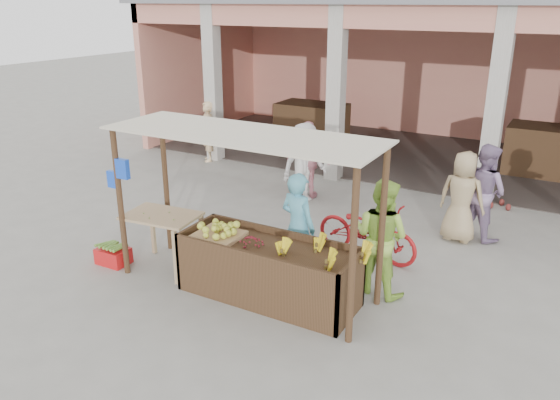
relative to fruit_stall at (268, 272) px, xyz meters
The scene contains 20 objects.
ground 0.64m from the fruit_stall, behind, with size 60.00×60.00×0.00m, color gray.
market_building 9.23m from the fruit_stall, 92.86° to the left, with size 14.40×6.40×4.20m.
fruit_stall is the anchor object (origin of this frame).
stall_awning 1.66m from the fruit_stall, behind, with size 4.09×1.35×2.39m.
banana_heap 0.94m from the fruit_stall, ahead, with size 1.13×0.62×0.21m, color yellow, non-canonical shape.
melon_tray 0.95m from the fruit_stall, behind, with size 0.67×0.58×0.19m.
berry_heap 0.53m from the fruit_stall, 169.98° to the right, with size 0.43×0.35×0.14m, color maroon.
side_table 1.98m from the fruit_stall, behind, with size 1.22×0.88×0.92m.
papaya_pile 2.04m from the fruit_stall, behind, with size 0.75×0.43×0.21m, color #46862C, non-canonical shape.
red_crate 2.81m from the fruit_stall, behind, with size 0.51×0.37×0.27m, color red.
plantain_bundle 2.80m from the fruit_stall, behind, with size 0.40×0.28×0.08m, color olive, non-canonical shape.
produce_sacks 5.95m from the fruit_stall, 67.36° to the left, with size 0.95×0.71×0.58m.
vendor_blue 0.91m from the fruit_stall, 83.67° to the left, with size 0.68×0.50×1.83m, color #59B2CE.
vendor_green 1.72m from the fruit_stall, 35.99° to the left, with size 0.89×0.51×1.85m, color #97C444.
motorcycle 2.10m from the fruit_stall, 68.89° to the left, with size 1.90×0.65×0.99m, color maroon.
shopper_a 4.16m from the fruit_stall, 109.80° to the left, with size 1.18×0.59×1.84m, color silver.
shopper_b 4.37m from the fruit_stall, 109.10° to the left, with size 1.06×0.57×1.81m, color #D38390.
shopper_c 3.98m from the fruit_stall, 60.42° to the left, with size 0.88×0.57×1.83m, color tan.
shopper_e 7.43m from the fruit_stall, 133.12° to the left, with size 0.62×0.47×1.66m, color #E6BD87.
shopper_f 4.43m from the fruit_stall, 59.12° to the left, with size 0.93×0.54×1.91m, color gray.
Camera 1 is at (4.09, -6.03, 4.10)m, focal length 35.00 mm.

